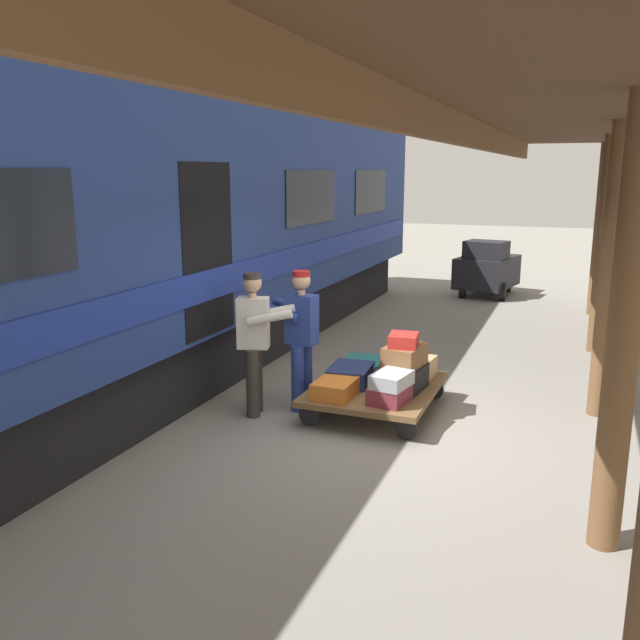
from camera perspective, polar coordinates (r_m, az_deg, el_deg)
name	(u,v)px	position (r m, az deg, el deg)	size (l,w,h in m)	color
ground_plane	(387,434)	(7.51, 5.75, -9.72)	(60.00, 60.00, 0.00)	gray
platform_canopy	(625,124)	(6.73, 24.65, 15.01)	(3.20, 16.14, 3.56)	brown
train_car	(103,236)	(8.72, -18.11, 6.82)	(3.02, 18.21, 4.00)	navy
luggage_cart	(375,389)	(8.09, 4.76, -5.94)	(1.41, 1.78, 0.32)	brown
suitcase_navy_fabric	(350,375)	(8.14, 2.63, -4.68)	(0.48, 0.63, 0.21)	navy
suitcase_orange_carryall	(337,387)	(7.70, 1.45, -5.77)	(0.42, 0.64, 0.19)	#CC6B23
suitcase_black_hardshell	(401,377)	(7.96, 6.99, -4.91)	(0.50, 0.56, 0.28)	black
suitcase_burgundy_valise	(390,394)	(7.52, 6.04, -6.30)	(0.37, 0.51, 0.19)	maroon
suitcase_tan_vintage	(411,368)	(8.42, 7.82, -4.05)	(0.52, 0.53, 0.25)	tan
suitcase_teal_softside	(363,366)	(8.59, 3.68, -3.91)	(0.48, 0.59, 0.17)	#1E666B
suitcase_brown_leather	(405,356)	(7.88, 7.26, -3.07)	(0.38, 0.55, 0.25)	brown
suitcase_red_plastic	(403,340)	(7.80, 7.14, -1.72)	(0.32, 0.37, 0.15)	#AD231E
suitcase_gray_aluminum	(391,380)	(7.44, 6.12, -5.10)	(0.35, 0.48, 0.16)	#9EA0A5
porter_in_overalls	(300,335)	(8.00, -1.71, -1.29)	(0.70, 0.48, 1.70)	navy
porter_by_door	(255,339)	(7.84, -5.57, -1.63)	(0.73, 0.55, 1.70)	#332D28
baggage_tug	(487,269)	(16.04, 14.08, 4.28)	(1.40, 1.88, 1.30)	black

